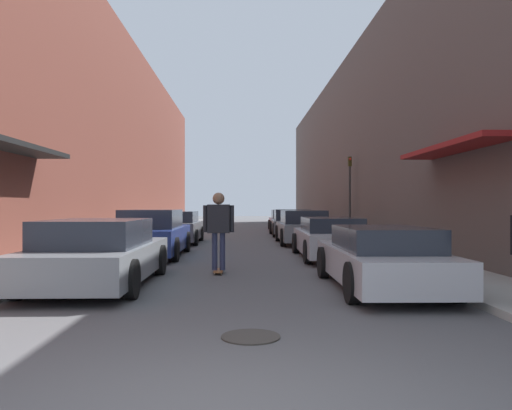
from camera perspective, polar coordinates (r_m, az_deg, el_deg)
The scene contains 16 objects.
ground at distance 21.91m, azimuth -1.99°, elevation -4.11°, with size 101.02×101.02×0.00m, color #515154.
curb_strip_left at distance 26.91m, azimuth -11.80°, elevation -3.22°, with size 1.80×45.92×0.12m.
curb_strip_right at distance 26.86m, azimuth 7.98°, elevation -3.23°, with size 1.80×45.92×0.12m.
building_row_left at distance 27.75m, azimuth -17.75°, elevation 7.24°, with size 4.90×45.92×10.15m.
building_row_right at distance 27.61m, azimuth 13.96°, elevation 6.31°, with size 4.90×45.92×9.22m.
parked_car_left_0 at distance 10.12m, azimuth -17.55°, elevation -5.32°, with size 2.06×4.72×1.28m.
parked_car_left_1 at distance 15.44m, azimuth -11.70°, elevation -3.28°, with size 1.90×4.70×1.43m.
parked_car_left_2 at distance 20.76m, azimuth -9.23°, elevation -2.57°, with size 2.09×4.32×1.31m.
parked_car_right_0 at distance 9.57m, azimuth 14.12°, elevation -5.92°, with size 1.86×4.57×1.16m.
parked_car_right_1 at distance 14.87m, azimuth 8.44°, elevation -3.75°, with size 1.88×4.82×1.20m.
parked_car_right_2 at distance 20.24m, azimuth 5.37°, elevation -2.59°, with size 2.01×4.53×1.36m.
parked_car_right_3 at distance 25.57m, azimuth 4.06°, elevation -2.06°, with size 2.08×4.50×1.35m.
parked_car_right_4 at distance 31.21m, azimuth 3.23°, elevation -1.78°, with size 1.85×4.30×1.28m.
skateboarder at distance 11.42m, azimuth -4.30°, elevation -2.12°, with size 0.71×0.78×1.85m.
manhole_cover at distance 6.06m, azimuth -0.61°, elevation -14.81°, with size 0.70×0.70×0.02m.
traffic_light at distance 23.73m, azimuth 10.67°, elevation 2.00°, with size 0.16×0.22×3.71m.
Camera 1 is at (0.15, -3.48, 1.55)m, focal length 35.00 mm.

